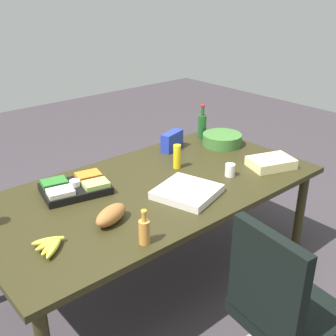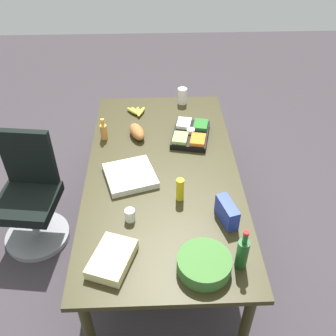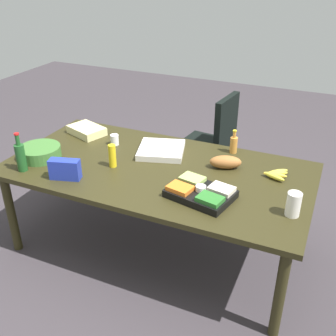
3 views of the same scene
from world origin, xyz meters
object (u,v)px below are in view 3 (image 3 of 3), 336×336
office_chair (209,153)px  chip_bag_blue (65,169)px  sheet_cake (87,130)px  mustard_bottle (112,156)px  pizza_box (161,150)px  conference_table (157,175)px  wine_bottle (21,156)px  mayo_jar (293,204)px  bread_loaf (225,162)px  paper_cup (115,140)px  banana_bunch (276,174)px  dressing_bottle (234,144)px  salad_bowl (40,152)px  veggie_tray (201,192)px

office_chair → chip_bag_blue: bearing=-111.0°
sheet_cake → mustard_bottle: bearing=-39.5°
chip_bag_blue → pizza_box: size_ratio=0.61×
conference_table → sheet_cake: size_ratio=7.23×
mustard_bottle → wine_bottle: 0.67m
chip_bag_blue → mayo_jar: mayo_jar is taller
office_chair → chip_bag_blue: size_ratio=4.59×
bread_loaf → paper_cup: bread_loaf is taller
office_chair → banana_bunch: 1.26m
mustard_bottle → banana_bunch: (1.17, 0.34, -0.06)m
office_chair → sheet_cake: bearing=-139.1°
conference_table → bread_loaf: size_ratio=9.64×
office_chair → bread_loaf: bearing=-65.4°
conference_table → banana_bunch: bearing=14.6°
office_chair → banana_bunch: bearing=-48.6°
dressing_bottle → sheet_cake: bearing=-172.8°
salad_bowl → veggie_tray: (1.37, -0.04, -0.01)m
pizza_box → dressing_bottle: size_ratio=1.82×
office_chair → dressing_bottle: 0.86m
mustard_bottle → mayo_jar: 1.36m
sheet_cake → banana_bunch: bearing=-3.6°
bread_loaf → wine_bottle: size_ratio=0.79×
dressing_bottle → wine_bottle: wine_bottle is taller
mustard_bottle → pizza_box: size_ratio=0.50×
bread_loaf → paper_cup: 0.99m
veggie_tray → pizza_box: bearing=136.0°
office_chair → pizza_box: 0.96m
veggie_tray → banana_bunch: (0.41, 0.48, -0.01)m
dressing_bottle → mayo_jar: bearing=-51.0°
wine_bottle → veggie_tray: bearing=7.9°
dressing_bottle → banana_bunch: (0.40, -0.27, -0.05)m
mayo_jar → paper_cup: mayo_jar is taller
paper_cup → banana_bunch: (1.36, -0.01, -0.02)m
pizza_box → sheet_cake: (-0.78, 0.08, 0.01)m
chip_bag_blue → dressing_bottle: dressing_bottle is taller
salad_bowl → wine_bottle: bearing=-85.4°
wine_bottle → sheet_cake: 0.78m
office_chair → mustard_bottle: size_ratio=5.62×
conference_table → veggie_tray: size_ratio=4.89×
conference_table → wine_bottle: wine_bottle is taller
office_chair → veggie_tray: (0.39, -1.38, 0.40)m
sheet_cake → office_chair: bearing=40.9°
paper_cup → veggie_tray: bearing=-27.2°
pizza_box → paper_cup: 0.43m
mayo_jar → chip_bag_blue: bearing=-173.0°
chip_bag_blue → banana_bunch: 1.53m
veggie_tray → wine_bottle: 1.37m
mustard_bottle → chip_bag_blue: 0.37m
mustard_bottle → conference_table: bearing=19.8°
pizza_box → wine_bottle: 1.08m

